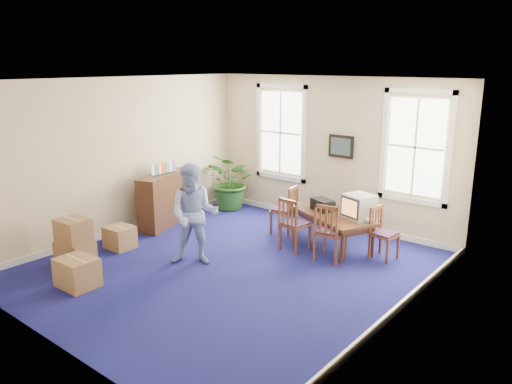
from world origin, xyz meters
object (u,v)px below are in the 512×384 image
Objects in this scene: conference_table at (330,229)px; credenza at (164,198)px; cardboard_boxes at (87,242)px; man at (194,215)px; chair_near_left at (295,224)px; potted_plant at (232,182)px; crt_tv at (359,206)px.

credenza is (-3.46, -1.22, 0.28)m from conference_table.
conference_table is 4.52m from cardboard_boxes.
man is 1.91m from cardboard_boxes.
cardboard_boxes is (0.75, -2.39, -0.15)m from credenza.
man is (-0.98, -1.67, 0.39)m from chair_near_left.
cardboard_boxes is (0.41, -4.22, -0.23)m from potted_plant.
man reaches higher than conference_table.
man is at bearing 64.53° from chair_near_left.
chair_near_left is 0.66× the size of cardboard_boxes.
chair_near_left is at bearing 24.23° from man.
cardboard_boxes is (-2.71, -3.61, 0.12)m from conference_table.
conference_table is 0.78m from chair_near_left.
potted_plant reaches higher than credenza.
conference_table is 1.21× the size of cardboard_boxes.
conference_table is 1.84× the size of chair_near_left.
credenza is (-3.07, -0.57, 0.08)m from chair_near_left.
cardboard_boxes is at bearing -84.47° from potted_plant.
crt_tv is 0.40× the size of potted_plant.
conference_table is 2.76m from man.
crt_tv is 3.73m from potted_plant.
chair_near_left is 0.68× the size of credenza.
cardboard_boxes is (-3.27, -3.66, -0.43)m from crt_tv.
credenza is 0.97× the size of cardboard_boxes.
conference_table is 3.19m from potted_plant.
credenza is (-4.02, -1.26, -0.28)m from crt_tv.
credenza is at bearing -100.56° from potted_plant.
cardboard_boxes reaches higher than conference_table.
man is 1.32× the size of potted_plant.
man is at bearing -59.16° from potted_plant.
potted_plant is at bearing -171.65° from crt_tv.
conference_table is 1.40× the size of potted_plant.
crt_tv is at bearing 28.74° from conference_table.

